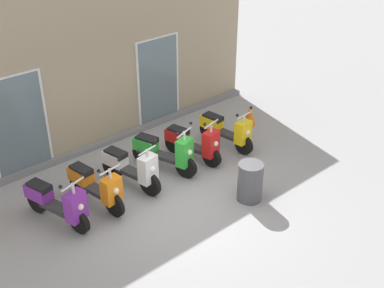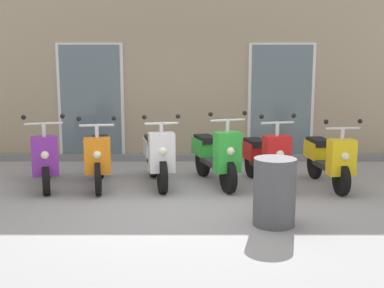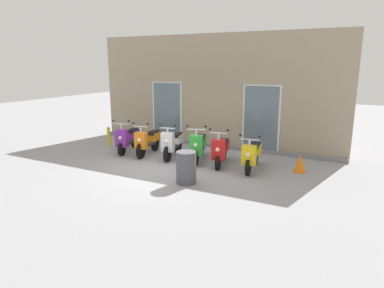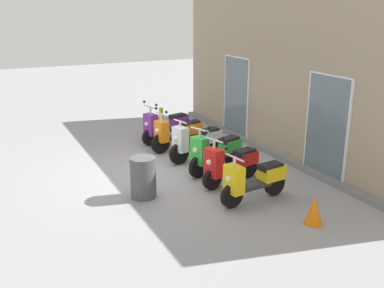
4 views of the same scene
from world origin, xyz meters
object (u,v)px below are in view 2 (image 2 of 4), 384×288
Objects in this scene: scooter_orange at (99,156)px; trash_bin at (275,192)px; scooter_purple at (46,157)px; scooter_green at (216,155)px; scooter_yellow at (328,158)px; scooter_white at (158,156)px; scooter_red at (265,158)px.

scooter_orange is 1.93× the size of trash_bin.
scooter_purple is 0.84m from scooter_orange.
scooter_green is at bearing 3.54° from scooter_orange.
scooter_orange is at bearing 179.85° from scooter_yellow.
scooter_purple is 0.99× the size of scooter_white.
scooter_red is at bearing -1.08° from scooter_white.
scooter_red is (0.78, -0.07, -0.03)m from scooter_green.
scooter_purple reaches higher than scooter_yellow.
scooter_green is at bearing 2.12° from scooter_white.
scooter_green is 1.94× the size of trash_bin.
scooter_yellow is (0.99, -0.06, 0.00)m from scooter_red.
scooter_yellow is at bearing -0.18° from scooter_purple.
scooter_white is at bearing 178.11° from scooter_yellow.
scooter_purple reaches higher than trash_bin.
trash_bin is at bearing -37.10° from scooter_orange.
scooter_purple is 1.00× the size of scooter_yellow.
scooter_purple reaches higher than scooter_orange.
trash_bin is at bearing -29.50° from scooter_purple.
scooter_yellow is 1.89× the size of trash_bin.
scooter_red is 0.96× the size of scooter_yellow.
scooter_yellow is at bearing 58.35° from trash_bin.
trash_bin is at bearing -94.60° from scooter_red.
trash_bin is (3.31, -1.87, -0.05)m from scooter_purple.
scooter_orange is 3.61m from scooter_yellow.
scooter_white is 0.99× the size of scooter_green.
scooter_orange is (0.84, -0.00, 0.01)m from scooter_purple.
scooter_green reaches higher than scooter_white.
scooter_orange is 1.01× the size of scooter_white.
scooter_white is 0.93m from scooter_green.
trash_bin is (0.63, -1.98, -0.07)m from scooter_green.
trash_bin is at bearing -121.65° from scooter_yellow.
scooter_red reaches higher than scooter_white.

